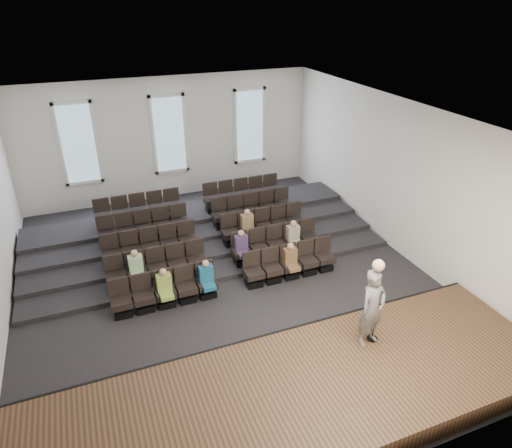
# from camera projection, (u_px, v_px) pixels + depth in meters

# --- Properties ---
(ground) EXTENTS (14.00, 14.00, 0.00)m
(ground) POSITION_uv_depth(u_px,v_px,m) (225.00, 280.00, 14.01)
(ground) COLOR black
(ground) RESTS_ON ground
(ceiling) EXTENTS (12.00, 14.00, 0.02)m
(ceiling) POSITION_uv_depth(u_px,v_px,m) (219.00, 118.00, 11.72)
(ceiling) COLOR white
(ceiling) RESTS_ON ground
(wall_back) EXTENTS (12.00, 0.04, 5.00)m
(wall_back) POSITION_uv_depth(u_px,v_px,m) (169.00, 139.00, 18.67)
(wall_back) COLOR silver
(wall_back) RESTS_ON ground
(wall_front) EXTENTS (12.00, 0.04, 5.00)m
(wall_front) POSITION_uv_depth(u_px,v_px,m) (361.00, 383.00, 7.07)
(wall_front) COLOR silver
(wall_front) RESTS_ON ground
(wall_right) EXTENTS (0.04, 14.00, 5.00)m
(wall_right) POSITION_uv_depth(u_px,v_px,m) (398.00, 177.00, 14.85)
(wall_right) COLOR silver
(wall_right) RESTS_ON ground
(stage) EXTENTS (11.80, 3.60, 0.50)m
(stage) POSITION_uv_depth(u_px,v_px,m) (299.00, 396.00, 9.69)
(stage) COLOR #513D22
(stage) RESTS_ON ground
(stage_lip) EXTENTS (11.80, 0.06, 0.52)m
(stage_lip) POSITION_uv_depth(u_px,v_px,m) (267.00, 343.00, 11.15)
(stage_lip) COLOR black
(stage_lip) RESTS_ON ground
(risers) EXTENTS (11.80, 4.80, 0.60)m
(risers) POSITION_uv_depth(u_px,v_px,m) (197.00, 229.00, 16.54)
(risers) COLOR black
(risers) RESTS_ON ground
(seating_rows) EXTENTS (6.80, 4.70, 1.67)m
(seating_rows) POSITION_uv_depth(u_px,v_px,m) (210.00, 238.00, 14.98)
(seating_rows) COLOR black
(seating_rows) RESTS_ON ground
(windows) EXTENTS (8.44, 0.10, 3.24)m
(windows) POSITION_uv_depth(u_px,v_px,m) (169.00, 134.00, 18.52)
(windows) COLOR white
(windows) RESTS_ON wall_back
(audience) EXTENTS (5.45, 2.64, 1.10)m
(audience) POSITION_uv_depth(u_px,v_px,m) (228.00, 254.00, 13.84)
(audience) COLOR #92B146
(audience) RESTS_ON seating_rows
(speaker) EXTENTS (0.80, 0.61, 1.95)m
(speaker) POSITION_uv_depth(u_px,v_px,m) (372.00, 308.00, 10.39)
(speaker) COLOR slate
(speaker) RESTS_ON stage
(mic_stand) EXTENTS (0.26, 0.26, 1.57)m
(mic_stand) POSITION_uv_depth(u_px,v_px,m) (374.00, 324.00, 10.69)
(mic_stand) COLOR black
(mic_stand) RESTS_ON stage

